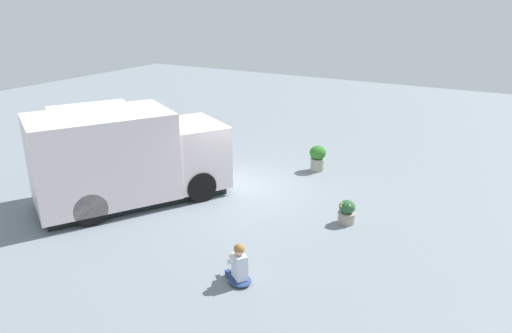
{
  "coord_description": "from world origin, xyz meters",
  "views": [
    {
      "loc": [
        10.48,
        6.91,
        5.3
      ],
      "look_at": [
        0.32,
        1.07,
        1.1
      ],
      "focal_mm": 33.62,
      "sensor_mm": 36.0,
      "label": 1
    }
  ],
  "objects_px": {
    "planter_flowering_far": "(318,157)",
    "planter_flowering_near": "(347,212)",
    "person_customer": "(239,267)",
    "food_truck": "(127,159)"
  },
  "relations": [
    {
      "from": "person_customer",
      "to": "planter_flowering_near",
      "type": "relative_size",
      "value": 1.42
    },
    {
      "from": "food_truck",
      "to": "person_customer",
      "type": "relative_size",
      "value": 6.25
    },
    {
      "from": "food_truck",
      "to": "planter_flowering_near",
      "type": "bearing_deg",
      "value": 106.5
    },
    {
      "from": "food_truck",
      "to": "person_customer",
      "type": "height_order",
      "value": "food_truck"
    },
    {
      "from": "planter_flowering_near",
      "to": "planter_flowering_far",
      "type": "bearing_deg",
      "value": -146.12
    },
    {
      "from": "person_customer",
      "to": "food_truck",
      "type": "bearing_deg",
      "value": -111.87
    },
    {
      "from": "planter_flowering_far",
      "to": "planter_flowering_near",
      "type": "bearing_deg",
      "value": 33.88
    },
    {
      "from": "person_customer",
      "to": "planter_flowering_near",
      "type": "height_order",
      "value": "person_customer"
    },
    {
      "from": "food_truck",
      "to": "planter_flowering_near",
      "type": "distance_m",
      "value": 5.87
    },
    {
      "from": "person_customer",
      "to": "planter_flowering_far",
      "type": "xyz_separation_m",
      "value": [
        -6.66,
        -1.18,
        0.11
      ]
    }
  ]
}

